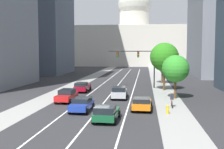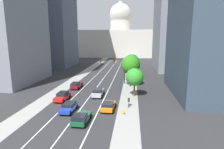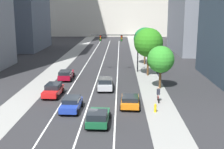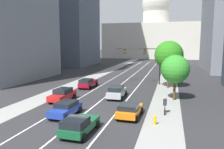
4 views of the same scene
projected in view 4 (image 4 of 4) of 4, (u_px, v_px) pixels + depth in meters
ground_plane at (139, 70)px, 59.76m from camera, size 400.00×400.00×0.00m
sidewalk_left at (106, 71)px, 56.99m from camera, size 3.39×130.00×0.01m
sidewalk_right at (169, 74)px, 52.96m from camera, size 3.39×130.00×0.01m
lane_stripe_left at (114, 78)px, 46.20m from camera, size 0.16×90.00×0.01m
lane_stripe_center at (129, 79)px, 45.41m from camera, size 0.16×90.00×0.01m
lane_stripe_right at (144, 79)px, 44.62m from camera, size 0.16×90.00×0.01m
capitol_building at (155, 36)px, 112.80m from camera, size 49.96×23.76×34.91m
car_silver at (117, 92)px, 29.17m from camera, size 2.23×4.78×1.58m
car_green at (79, 125)px, 17.39m from camera, size 2.19×4.19×1.47m
car_blue at (66, 108)px, 21.83m from camera, size 2.10×4.13×1.41m
car_orange at (130, 110)px, 21.51m from camera, size 2.22×4.16×1.35m
car_red at (63, 94)px, 27.61m from camera, size 2.10×4.40×1.53m
car_crimson at (88, 83)px, 35.88m from camera, size 2.08×4.77×1.51m
traffic_signal_mast at (146, 57)px, 38.86m from camera, size 7.89×0.39×6.61m
fire_hydrant at (155, 120)px, 19.39m from camera, size 0.26×0.35×0.91m
cyclist at (165, 105)px, 22.56m from camera, size 0.37×1.70×1.72m
street_tree_far_right at (171, 55)px, 44.42m from camera, size 4.33×4.33×7.06m
street_tree_mid_right at (169, 55)px, 35.19m from camera, size 4.54×4.54×7.55m
street_tree_near_right at (175, 69)px, 27.61m from camera, size 3.56×3.56×5.71m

